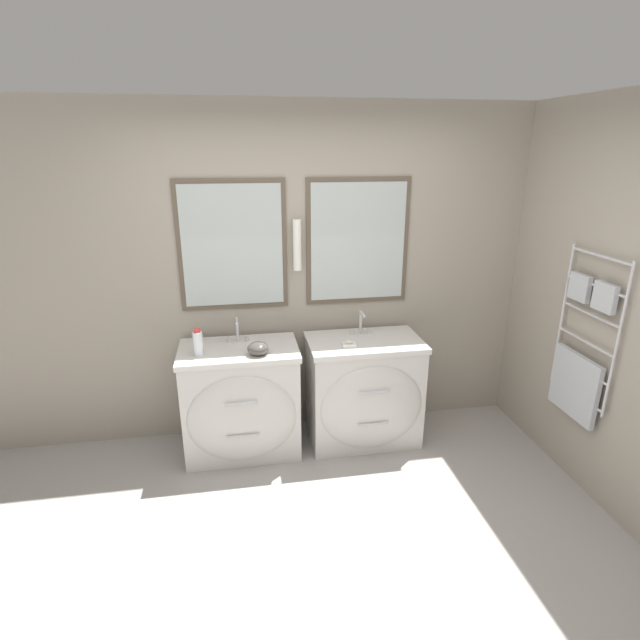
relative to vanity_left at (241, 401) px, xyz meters
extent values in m
plane|color=#9E9993|center=(0.50, -1.29, -0.44)|extent=(16.00, 16.00, 0.00)
cube|color=#9E9384|center=(0.50, 0.37, 0.86)|extent=(5.26, 0.06, 2.60)
cube|color=brown|center=(0.00, 0.33, 1.13)|extent=(0.81, 0.02, 0.98)
cube|color=#B2BCBA|center=(0.00, 0.32, 1.13)|extent=(0.74, 0.01, 0.91)
cube|color=brown|center=(0.96, 0.33, 1.13)|extent=(0.81, 0.02, 0.98)
cube|color=#B2BCBA|center=(0.96, 0.32, 1.13)|extent=(0.74, 0.01, 0.91)
cylinder|color=white|center=(0.48, 0.29, 1.13)|extent=(0.06, 0.06, 0.39)
cube|color=silver|center=(0.48, 0.33, 1.13)|extent=(0.05, 0.02, 0.08)
cube|color=#9E9384|center=(2.36, -0.56, 0.86)|extent=(0.06, 3.45, 2.60)
cylinder|color=silver|center=(2.29, -0.95, 0.69)|extent=(0.02, 0.02, 1.03)
cylinder|color=silver|center=(2.29, -0.41, 0.69)|extent=(0.02, 0.02, 1.03)
cylinder|color=silver|center=(2.29, -0.68, 1.18)|extent=(0.02, 0.54, 0.02)
cylinder|color=silver|center=(2.29, -0.68, 0.98)|extent=(0.02, 0.54, 0.02)
cylinder|color=silver|center=(2.29, -0.68, 0.79)|extent=(0.02, 0.54, 0.02)
cylinder|color=silver|center=(2.29, -0.68, 0.60)|extent=(0.02, 0.54, 0.02)
cylinder|color=silver|center=(2.29, -0.68, 0.40)|extent=(0.02, 0.54, 0.02)
cylinder|color=silver|center=(2.29, -0.68, 0.21)|extent=(0.02, 0.54, 0.02)
cube|color=#B7BCC1|center=(2.28, -0.68, 0.28)|extent=(0.04, 0.45, 0.45)
cube|color=#B7BCC1|center=(2.28, -0.80, 0.94)|extent=(0.04, 0.18, 0.18)
cube|color=#B7BCC1|center=(2.28, -0.56, 0.94)|extent=(0.04, 0.18, 0.18)
cube|color=silver|center=(0.00, 0.04, -0.03)|extent=(0.86, 0.51, 0.82)
ellipsoid|color=silver|center=(0.00, -0.22, -0.03)|extent=(0.79, 0.11, 0.69)
cube|color=silver|center=(0.00, 0.04, 0.40)|extent=(0.88, 0.54, 0.04)
ellipsoid|color=white|center=(0.00, 0.01, 0.37)|extent=(0.39, 0.34, 0.10)
cylinder|color=silver|center=(0.00, -0.29, 0.13)|extent=(0.24, 0.01, 0.01)
cylinder|color=silver|center=(0.00, -0.29, -0.13)|extent=(0.24, 0.01, 0.01)
cube|color=silver|center=(0.96, 0.04, -0.03)|extent=(0.86, 0.51, 0.82)
ellipsoid|color=silver|center=(0.96, -0.22, -0.03)|extent=(0.79, 0.11, 0.69)
cube|color=silver|center=(0.96, 0.04, 0.40)|extent=(0.88, 0.54, 0.04)
ellipsoid|color=white|center=(0.96, 0.01, 0.37)|extent=(0.39, 0.34, 0.10)
cylinder|color=silver|center=(0.96, -0.29, 0.13)|extent=(0.24, 0.01, 0.01)
cylinder|color=silver|center=(0.96, -0.29, -0.13)|extent=(0.24, 0.01, 0.01)
cylinder|color=silver|center=(0.00, 0.18, 0.52)|extent=(0.02, 0.02, 0.19)
cylinder|color=silver|center=(0.00, 0.12, 0.60)|extent=(0.02, 0.11, 0.02)
cylinder|color=silver|center=(-0.07, 0.18, 0.44)|extent=(0.03, 0.03, 0.04)
cylinder|color=silver|center=(0.07, 0.18, 0.44)|extent=(0.03, 0.03, 0.04)
cylinder|color=silver|center=(0.96, 0.18, 0.52)|extent=(0.02, 0.02, 0.19)
cylinder|color=silver|center=(0.96, 0.12, 0.60)|extent=(0.02, 0.11, 0.02)
cylinder|color=silver|center=(0.89, 0.18, 0.44)|extent=(0.03, 0.03, 0.04)
cylinder|color=silver|center=(1.03, 0.18, 0.44)|extent=(0.03, 0.03, 0.04)
cylinder|color=silver|center=(-0.28, -0.05, 0.51)|extent=(0.07, 0.07, 0.18)
cylinder|color=red|center=(-0.28, -0.05, 0.61)|extent=(0.05, 0.05, 0.02)
ellipsoid|color=#4C4742|center=(0.14, -0.11, 0.47)|extent=(0.15, 0.15, 0.09)
cube|color=white|center=(0.82, -0.06, 0.43)|extent=(0.10, 0.07, 0.02)
ellipsoid|color=#F2E5CC|center=(0.82, -0.06, 0.45)|extent=(0.06, 0.04, 0.02)
camera|label=1|loc=(0.02, -3.43, 1.83)|focal=28.00mm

